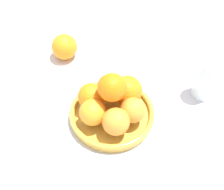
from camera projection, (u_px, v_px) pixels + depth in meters
name	position (u px, v px, depth m)	size (l,w,h in m)	color
ground_plane	(112.00, 117.00, 0.86)	(4.00, 4.00, 0.00)	silver
fruit_bowl	(112.00, 114.00, 0.85)	(0.23, 0.23, 0.03)	gold
orange_pile	(113.00, 99.00, 0.80)	(0.19, 0.18, 0.13)	orange
stray_orange	(64.00, 47.00, 0.98)	(0.08, 0.08, 0.08)	orange
drinking_glass	(206.00, 80.00, 0.87)	(0.06, 0.06, 0.12)	silver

